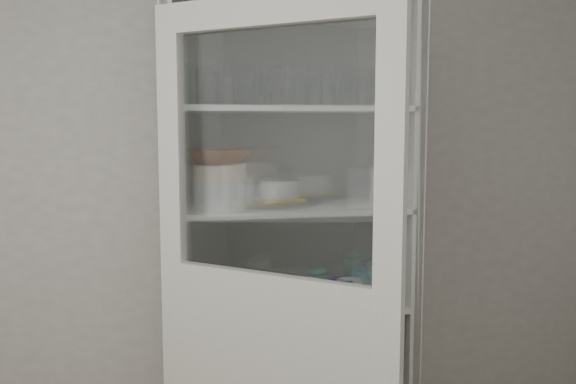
{
  "coord_description": "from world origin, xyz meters",
  "views": [
    {
      "loc": [
        -0.25,
        -1.17,
        1.59
      ],
      "look_at": [
        0.2,
        1.27,
        1.31
      ],
      "focal_mm": 38.0,
      "sensor_mm": 36.0,
      "label": 1
    }
  ],
  "objects_px": {
    "mug_blue": "(342,289)",
    "measuring_cups": "(206,304)",
    "plate_stack_back": "(231,190)",
    "pantry_cabinet": "(285,277)",
    "cupboard_door": "(271,340)",
    "cream_bowl": "(220,172)",
    "goblet_1": "(246,88)",
    "goblet_0": "(213,87)",
    "white_canister": "(219,287)",
    "grey_bowl_stack": "(385,184)",
    "goblet_2": "(323,90)",
    "yellow_trivet": "(279,199)",
    "teal_jar": "(317,283)",
    "tin_box": "(326,382)",
    "goblet_3": "(355,87)",
    "plate_stack_front": "(220,195)",
    "mug_white": "(350,292)",
    "terracotta_bowl": "(220,156)",
    "white_ramekin": "(279,189)",
    "mug_teal": "(361,281)",
    "glass_platter": "(279,202)"
  },
  "relations": [
    {
      "from": "terracotta_bowl",
      "to": "goblet_3",
      "type": "bearing_deg",
      "value": 15.41
    },
    {
      "from": "measuring_cups",
      "to": "goblet_1",
      "type": "bearing_deg",
      "value": 39.66
    },
    {
      "from": "goblet_0",
      "to": "tin_box",
      "type": "distance_m",
      "value": 1.34
    },
    {
      "from": "cupboard_door",
      "to": "goblet_2",
      "type": "height_order",
      "value": "cupboard_door"
    },
    {
      "from": "goblet_3",
      "to": "yellow_trivet",
      "type": "bearing_deg",
      "value": -166.24
    },
    {
      "from": "yellow_trivet",
      "to": "grey_bowl_stack",
      "type": "relative_size",
      "value": 1.08
    },
    {
      "from": "teal_jar",
      "to": "cupboard_door",
      "type": "bearing_deg",
      "value": -117.69
    },
    {
      "from": "mug_teal",
      "to": "measuring_cups",
      "type": "distance_m",
      "value": 0.69
    },
    {
      "from": "mug_teal",
      "to": "tin_box",
      "type": "height_order",
      "value": "mug_teal"
    },
    {
      "from": "goblet_2",
      "to": "yellow_trivet",
      "type": "xyz_separation_m",
      "value": [
        -0.21,
        -0.11,
        -0.45
      ]
    },
    {
      "from": "pantry_cabinet",
      "to": "mug_teal",
      "type": "height_order",
      "value": "pantry_cabinet"
    },
    {
      "from": "plate_stack_front",
      "to": "yellow_trivet",
      "type": "bearing_deg",
      "value": 17.66
    },
    {
      "from": "goblet_0",
      "to": "glass_platter",
      "type": "height_order",
      "value": "goblet_0"
    },
    {
      "from": "mug_teal",
      "to": "teal_jar",
      "type": "bearing_deg",
      "value": 168.8
    },
    {
      "from": "terracotta_bowl",
      "to": "white_ramekin",
      "type": "relative_size",
      "value": 1.46
    },
    {
      "from": "pantry_cabinet",
      "to": "plate_stack_front",
      "type": "xyz_separation_m",
      "value": [
        -0.28,
        -0.14,
        0.38
      ]
    },
    {
      "from": "goblet_1",
      "to": "yellow_trivet",
      "type": "xyz_separation_m",
      "value": [
        0.13,
        -0.07,
        -0.45
      ]
    },
    {
      "from": "cupboard_door",
      "to": "cream_bowl",
      "type": "distance_m",
      "value": 0.7
    },
    {
      "from": "goblet_3",
      "to": "white_canister",
      "type": "relative_size",
      "value": 1.45
    },
    {
      "from": "pantry_cabinet",
      "to": "cupboard_door",
      "type": "height_order",
      "value": "pantry_cabinet"
    },
    {
      "from": "goblet_2",
      "to": "mug_white",
      "type": "bearing_deg",
      "value": -75.19
    },
    {
      "from": "goblet_3",
      "to": "plate_stack_front",
      "type": "distance_m",
      "value": 0.75
    },
    {
      "from": "plate_stack_front",
      "to": "measuring_cups",
      "type": "xyz_separation_m",
      "value": [
        -0.06,
        0.0,
        -0.44
      ]
    },
    {
      "from": "plate_stack_front",
      "to": "tin_box",
      "type": "xyz_separation_m",
      "value": [
        0.45,
        0.06,
        -0.83
      ]
    },
    {
      "from": "mug_blue",
      "to": "measuring_cups",
      "type": "xyz_separation_m",
      "value": [
        -0.57,
        -0.04,
        -0.02
      ]
    },
    {
      "from": "cupboard_door",
      "to": "white_ramekin",
      "type": "relative_size",
      "value": 12.12
    },
    {
      "from": "cream_bowl",
      "to": "mug_white",
      "type": "height_order",
      "value": "cream_bowl"
    },
    {
      "from": "pantry_cabinet",
      "to": "goblet_2",
      "type": "xyz_separation_m",
      "value": [
        0.17,
        0.05,
        0.8
      ]
    },
    {
      "from": "goblet_1",
      "to": "measuring_cups",
      "type": "bearing_deg",
      "value": -140.34
    },
    {
      "from": "mug_blue",
      "to": "measuring_cups",
      "type": "relative_size",
      "value": 1.15
    },
    {
      "from": "goblet_3",
      "to": "white_ramekin",
      "type": "height_order",
      "value": "goblet_3"
    },
    {
      "from": "plate_stack_front",
      "to": "glass_platter",
      "type": "distance_m",
      "value": 0.26
    },
    {
      "from": "pantry_cabinet",
      "to": "white_ramekin",
      "type": "distance_m",
      "value": 0.39
    },
    {
      "from": "goblet_2",
      "to": "mug_teal",
      "type": "distance_m",
      "value": 0.84
    },
    {
      "from": "plate_stack_front",
      "to": "measuring_cups",
      "type": "height_order",
      "value": "plate_stack_front"
    },
    {
      "from": "grey_bowl_stack",
      "to": "white_canister",
      "type": "distance_m",
      "value": 0.81
    },
    {
      "from": "glass_platter",
      "to": "tin_box",
      "type": "distance_m",
      "value": 0.81
    },
    {
      "from": "white_canister",
      "to": "mug_blue",
      "type": "bearing_deg",
      "value": -6.06
    },
    {
      "from": "plate_stack_back",
      "to": "teal_jar",
      "type": "relative_size",
      "value": 1.91
    },
    {
      "from": "pantry_cabinet",
      "to": "mug_white",
      "type": "bearing_deg",
      "value": -37.18
    },
    {
      "from": "mug_blue",
      "to": "measuring_cups",
      "type": "height_order",
      "value": "mug_blue"
    },
    {
      "from": "plate_stack_back",
      "to": "pantry_cabinet",
      "type": "bearing_deg",
      "value": -8.91
    },
    {
      "from": "yellow_trivet",
      "to": "mug_blue",
      "type": "bearing_deg",
      "value": -9.23
    },
    {
      "from": "goblet_0",
      "to": "terracotta_bowl",
      "type": "distance_m",
      "value": 0.33
    },
    {
      "from": "goblet_1",
      "to": "plate_stack_back",
      "type": "height_order",
      "value": "goblet_1"
    },
    {
      "from": "cream_bowl",
      "to": "mug_blue",
      "type": "bearing_deg",
      "value": 4.12
    },
    {
      "from": "goblet_0",
      "to": "white_canister",
      "type": "xyz_separation_m",
      "value": [
        0.01,
        -0.09,
        -0.82
      ]
    },
    {
      "from": "white_canister",
      "to": "goblet_0",
      "type": "bearing_deg",
      "value": 93.71
    },
    {
      "from": "cupboard_door",
      "to": "goblet_1",
      "type": "bearing_deg",
      "value": 130.37
    },
    {
      "from": "white_ramekin",
      "to": "white_canister",
      "type": "distance_m",
      "value": 0.48
    }
  ]
}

